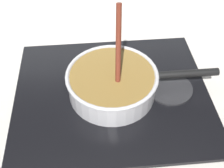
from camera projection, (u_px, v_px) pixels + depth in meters
ground at (121, 147)px, 0.76m from camera, size 2.40×1.60×0.04m
hob_plate at (112, 94)px, 0.85m from camera, size 0.56×0.48×0.01m
burner_ring at (112, 92)px, 0.84m from camera, size 0.21×0.21×0.01m
spare_burner at (169, 88)px, 0.86m from camera, size 0.14×0.14×0.01m
cooking_pan at (113, 83)px, 0.82m from camera, size 0.43×0.26×0.27m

